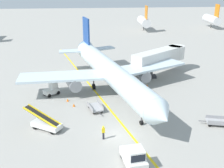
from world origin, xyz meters
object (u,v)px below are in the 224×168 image
Objects in this scene: belt_loader_forward_hold at (46,123)px; baggage_cart_empty_trailing at (218,122)px; safety_cone_nose_left at (68,100)px; safety_cone_wingtip_left at (147,85)px; airliner at (109,71)px; ground_crew_marshaller at (103,132)px; safety_cone_nose_right at (74,105)px; baggage_tug_near_wing at (52,89)px; baggage_cart_loaded at (95,107)px; pushback_tug at (134,157)px; jet_bridge at (163,56)px.

baggage_cart_empty_trailing is at bearing -2.54° from belt_loader_forward_hold.
safety_cone_nose_left is 13.97m from safety_cone_wingtip_left.
airliner reaches higher than safety_cone_wingtip_left.
ground_crew_marshaller is 3.86× the size of safety_cone_nose_left.
safety_cone_wingtip_left is at bearing 29.27° from safety_cone_nose_right.
baggage_tug_near_wing is at bearing 132.44° from safety_cone_nose_left.
airliner is at bearing 70.46° from baggage_cart_loaded.
pushback_tug is 17.63m from safety_cone_nose_left.
safety_cone_wingtip_left is at bearing 20.51° from safety_cone_nose_left.
airliner is at bearing 44.95° from safety_cone_nose_right.
safety_cone_nose_left is (-19.16, 8.97, -0.25)m from baggage_cart_empty_trailing.
safety_cone_wingtip_left is at bearing 42.53° from baggage_cart_loaded.
safety_cone_nose_left is at bearing -146.81° from jet_bridge.
safety_cone_wingtip_left is (5.68, 20.88, -0.77)m from pushback_tug.
safety_cone_wingtip_left is at bearing 10.74° from airliner.
safety_cone_nose_left is 1.00× the size of safety_cone_wingtip_left.
baggage_cart_loaded is at bearing -131.99° from jet_bridge.
airliner is 8.14m from safety_cone_nose_left.
safety_cone_wingtip_left is (15.63, 2.11, -0.71)m from baggage_tug_near_wing.
ground_crew_marshaller is (-14.45, -1.95, 0.44)m from baggage_cart_empty_trailing.
jet_bridge is 26.50× the size of safety_cone_nose_right.
airliner is at bearing 92.52° from pushback_tug.
airliner is 19.81m from pushback_tug.
safety_cone_wingtip_left is (6.55, 1.24, -3.20)m from airliner.
airliner is at bearing 29.21° from safety_cone_nose_left.
safety_cone_wingtip_left is (9.06, 8.31, -0.25)m from baggage_cart_loaded.
airliner is at bearing 82.85° from ground_crew_marshaller.
jet_bridge reaches higher than baggage_tug_near_wing.
pushback_tug is 13.03m from baggage_cart_loaded.
belt_loader_forward_hold reaches higher than pushback_tug.
pushback_tug reaches higher than safety_cone_wingtip_left.
jet_bridge is 25.65m from ground_crew_marshaller.
pushback_tug is at bearing -109.89° from jet_bridge.
safety_cone_nose_right is (-5.54, -5.53, -3.20)m from airliner.
safety_cone_nose_left is (-6.53, -3.65, -3.20)m from airliner.
ground_crew_marshaller is at bearing 117.94° from pushback_tug.
belt_loader_forward_hold reaches higher than baggage_cart_loaded.
airliner is 9.09× the size of baggage_cart_loaded.
pushback_tug is at bearing -62.09° from baggage_tug_near_wing.
baggage_cart_empty_trailing is at bearing -84.67° from jet_bridge.
ground_crew_marshaller is at bearing -62.10° from baggage_tug_near_wing.
pushback_tug is at bearing -87.48° from airliner.
jet_bridge is at bearing 56.83° from safety_cone_wingtip_left.
belt_loader_forward_hold is 2.89× the size of ground_crew_marshaller.
jet_bridge is 26.50× the size of safety_cone_wingtip_left.
baggage_cart_loaded is at bearing -26.79° from safety_cone_nose_right.
belt_loader_forward_hold is 19.97m from safety_cone_wingtip_left.
pushback_tug is at bearing -105.23° from safety_cone_wingtip_left.
ground_crew_marshaller is 3.86× the size of safety_cone_nose_right.
safety_cone_nose_left is (-4.02, 3.41, -0.25)m from baggage_cart_loaded.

